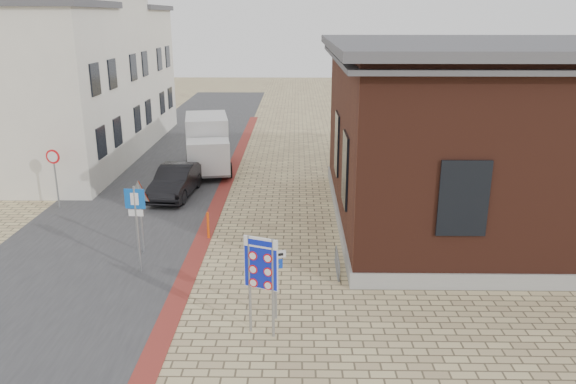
% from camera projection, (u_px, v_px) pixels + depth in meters
% --- Properties ---
extents(ground, '(120.00, 120.00, 0.00)m').
position_uv_depth(ground, '(247.00, 304.00, 15.57)').
color(ground, tan).
rests_on(ground, ground).
extents(road_strip, '(7.00, 60.00, 0.02)m').
position_uv_depth(road_strip, '(168.00, 166.00, 29.96)').
color(road_strip, '#38383A').
rests_on(road_strip, ground).
extents(curb_strip, '(0.60, 40.00, 0.02)m').
position_uv_depth(curb_strip, '(222.00, 194.00, 25.14)').
color(curb_strip, maroon).
rests_on(curb_strip, ground).
extents(brick_building, '(13.00, 13.00, 6.80)m').
position_uv_depth(brick_building, '(500.00, 132.00, 21.07)').
color(brick_building, gray).
rests_on(brick_building, ground).
extents(townhouse_near, '(7.40, 6.40, 8.30)m').
position_uv_depth(townhouse_near, '(30.00, 95.00, 25.93)').
color(townhouse_near, silver).
rests_on(townhouse_near, ground).
extents(townhouse_mid, '(7.40, 6.40, 9.10)m').
position_uv_depth(townhouse_mid, '(78.00, 73.00, 31.53)').
color(townhouse_mid, silver).
rests_on(townhouse_mid, ground).
extents(townhouse_far, '(7.40, 6.40, 8.30)m').
position_uv_depth(townhouse_far, '(112.00, 71.00, 37.37)').
color(townhouse_far, silver).
rests_on(townhouse_far, ground).
extents(bike_rack, '(0.08, 1.80, 0.60)m').
position_uv_depth(bike_rack, '(337.00, 263.00, 17.55)').
color(bike_rack, slate).
rests_on(bike_rack, ground).
extents(sedan, '(1.79, 4.25, 1.37)m').
position_uv_depth(sedan, '(176.00, 181.00, 24.76)').
color(sedan, black).
rests_on(sedan, ground).
extents(box_truck, '(2.91, 5.47, 2.71)m').
position_uv_depth(box_truck, '(207.00, 143.00, 28.78)').
color(box_truck, slate).
rests_on(box_truck, ground).
extents(border_sign, '(0.84, 0.37, 2.61)m').
position_uv_depth(border_sign, '(261.00, 266.00, 13.58)').
color(border_sign, gray).
rests_on(border_sign, ground).
extents(essen_sign, '(0.54, 0.21, 2.05)m').
position_uv_depth(essen_sign, '(276.00, 273.00, 14.45)').
color(essen_sign, gray).
rests_on(essen_sign, ground).
extents(parking_sign, '(0.62, 0.08, 2.80)m').
position_uv_depth(parking_sign, '(136.00, 214.00, 16.95)').
color(parking_sign, gray).
rests_on(parking_sign, ground).
extents(yield_sign, '(0.84, 0.39, 2.48)m').
position_uv_depth(yield_sign, '(140.00, 199.00, 18.40)').
color(yield_sign, gray).
rests_on(yield_sign, ground).
extents(speed_sign, '(0.59, 0.11, 2.51)m').
position_uv_depth(speed_sign, '(55.00, 169.00, 22.82)').
color(speed_sign, gray).
rests_on(speed_sign, ground).
extents(bollard, '(0.11, 0.11, 0.99)m').
position_uv_depth(bollard, '(208.00, 225.00, 20.03)').
color(bollard, '#E84C0C').
rests_on(bollard, ground).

